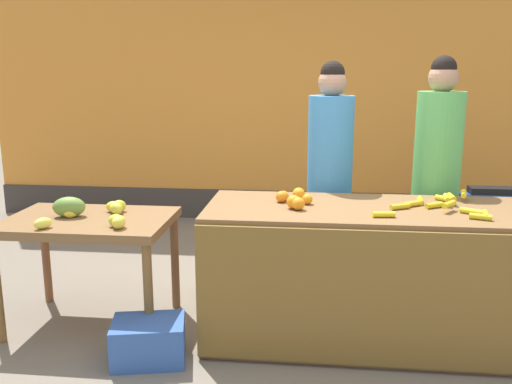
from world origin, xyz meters
TOP-DOWN VIEW (x-y plane):
  - ground_plane at (0.00, 0.00)m, footprint 24.00×24.00m
  - market_wall_back at (0.00, 3.01)m, footprint 7.61×0.23m
  - fruit_stall_counter at (0.44, -0.01)m, footprint 2.08×0.84m
  - side_table_wooden at (-1.44, 0.00)m, footprint 1.12×0.76m
  - banana_bunch_pile at (0.90, 0.01)m, footprint 0.70×0.61m
  - orange_pile at (-0.03, 0.02)m, footprint 0.25×0.36m
  - mango_papaya_pile at (-1.44, -0.01)m, footprint 0.60×0.58m
  - vendor_woman_blue_shirt at (0.21, 0.66)m, footprint 0.34×0.34m
  - vendor_woman_green_shirt at (0.99, 0.62)m, footprint 0.34×0.34m
  - parked_motorcycle at (1.85, 1.71)m, footprint 1.60×0.18m
  - produce_crate at (-0.90, -0.46)m, footprint 0.50×0.40m
  - produce_sack at (-0.63, 0.68)m, footprint 0.31×0.37m

SIDE VIEW (x-z plane):
  - ground_plane at x=0.00m, z-range 0.00..0.00m
  - produce_crate at x=-0.90m, z-range 0.00..0.26m
  - produce_sack at x=-0.63m, z-range 0.00..0.54m
  - parked_motorcycle at x=1.85m, z-range -0.04..0.84m
  - fruit_stall_counter at x=0.44m, z-range 0.00..0.90m
  - side_table_wooden at x=-1.44m, z-range 0.29..1.07m
  - mango_papaya_pile at x=-1.44m, z-range 0.76..0.90m
  - vendor_woman_blue_shirt at x=0.21m, z-range 0.01..1.84m
  - banana_bunch_pile at x=0.90m, z-range 0.90..0.96m
  - orange_pile at x=-0.03m, z-range 0.90..0.99m
  - vendor_woman_green_shirt at x=0.99m, z-range 0.01..1.88m
  - market_wall_back at x=0.00m, z-range -0.03..3.38m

